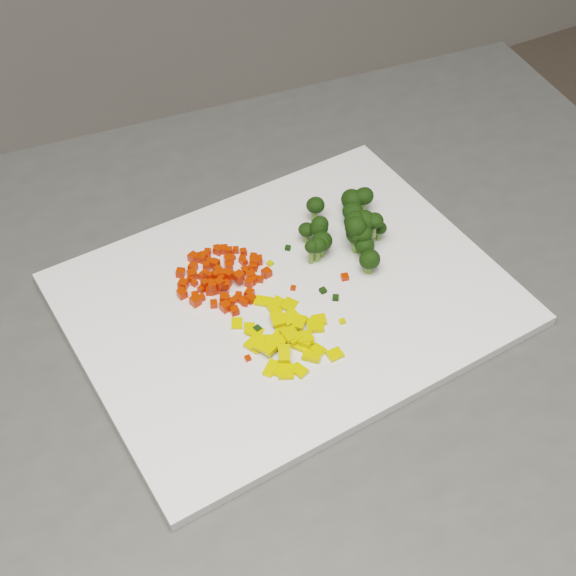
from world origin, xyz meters
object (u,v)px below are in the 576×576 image
carrot_pile (222,272)px  broccoli_pile (351,223)px  pepper_pile (284,334)px  cutting_board (288,299)px  counter_block (269,526)px

carrot_pile → broccoli_pile: size_ratio=0.83×
carrot_pile → pepper_pile: size_ratio=0.86×
cutting_board → broccoli_pile: (0.09, 0.04, 0.03)m
carrot_pile → broccoli_pile: broccoli_pile is taller
counter_block → broccoli_pile: size_ratio=9.11×
counter_block → broccoli_pile: (0.12, 0.03, 0.49)m
counter_block → pepper_pile: (-0.00, -0.05, 0.47)m
carrot_pile → broccoli_pile: (0.14, -0.01, 0.01)m
cutting_board → broccoli_pile: broccoli_pile is taller
counter_block → cutting_board: 0.46m
broccoli_pile → cutting_board: bearing=-158.1°
pepper_pile → broccoli_pile: bearing=34.7°
pepper_pile → cutting_board: bearing=58.4°
counter_block → carrot_pile: carrot_pile is taller
cutting_board → pepper_pile: size_ratio=3.88×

